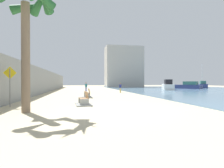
{
  "coord_description": "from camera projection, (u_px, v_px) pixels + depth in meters",
  "views": [
    {
      "loc": [
        -2.06,
        -10.47,
        1.67
      ],
      "look_at": [
        2.97,
        16.04,
        1.36
      ],
      "focal_mm": 28.41,
      "sensor_mm": 36.0,
      "label": 1
    }
  ],
  "objects": [
    {
      "name": "pedestrian_sign",
      "position": [
        10.0,
        82.0,
        11.95
      ],
      "size": [
        0.85,
        0.08,
        2.71
      ],
      "color": "slate",
      "rests_on": "ground"
    },
    {
      "name": "boat_nearest",
      "position": [
        187.0,
        86.0,
        43.61
      ],
      "size": [
        5.6,
        7.26,
        1.78
      ],
      "color": "navy",
      "rests_on": "water_bay"
    },
    {
      "name": "palm_tree",
      "position": [
        26.0,
        8.0,
        9.57
      ],
      "size": [
        3.34,
        3.21,
        7.32
      ],
      "color": "#7A6651",
      "rests_on": "ground"
    },
    {
      "name": "bench_near",
      "position": [
        84.0,
        102.0,
        12.94
      ],
      "size": [
        1.25,
        2.17,
        0.98
      ],
      "color": "gray",
      "rests_on": "ground"
    },
    {
      "name": "person_standing",
      "position": [
        86.0,
        86.0,
        29.18
      ],
      "size": [
        0.37,
        0.43,
        1.63
      ],
      "color": "navy",
      "rests_on": "ground"
    },
    {
      "name": "seawall",
      "position": [
        42.0,
        81.0,
        26.96
      ],
      "size": [
        0.8,
        64.0,
        3.6
      ],
      "primitive_type": "cube",
      "color": "gray",
      "rests_on": "ground"
    },
    {
      "name": "boat_outer",
      "position": [
        202.0,
        85.0,
        49.71
      ],
      "size": [
        5.44,
        7.29,
        6.61
      ],
      "color": "navy",
      "rests_on": "water_bay"
    },
    {
      "name": "person_walking",
      "position": [
        120.0,
        87.0,
        27.62
      ],
      "size": [
        0.42,
        0.38,
        1.52
      ],
      "color": "gold",
      "rests_on": "ground"
    },
    {
      "name": "boat_far_right",
      "position": [
        168.0,
        86.0,
        38.17
      ],
      "size": [
        4.43,
        7.19,
        2.16
      ],
      "color": "white",
      "rests_on": "water_bay"
    },
    {
      "name": "bench_far",
      "position": [
        87.0,
        95.0,
        19.0
      ],
      "size": [
        1.12,
        2.11,
        0.98
      ],
      "color": "gray",
      "rests_on": "ground"
    },
    {
      "name": "water_bay",
      "position": [
        221.0,
        91.0,
        32.85
      ],
      "size": [
        36.0,
        68.0,
        0.04
      ],
      "primitive_type": "cube",
      "color": "slate",
      "rests_on": "ground"
    },
    {
      "name": "harbor_building",
      "position": [
        124.0,
        67.0,
        58.15
      ],
      "size": [
        12.0,
        6.0,
        13.16
      ],
      "primitive_type": "cube",
      "color": "#ADAAA3",
      "rests_on": "ground"
    },
    {
      "name": "ground_plane",
      "position": [
        92.0,
        92.0,
        28.37
      ],
      "size": [
        120.0,
        120.0,
        0.0
      ],
      "primitive_type": "plane",
      "color": "#C6B793"
    }
  ]
}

